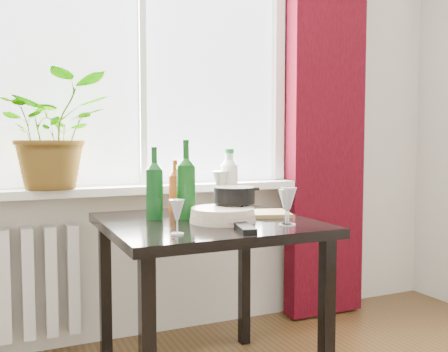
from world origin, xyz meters
name	(u,v)px	position (x,y,z in m)	size (l,w,h in m)	color
window	(141,42)	(0.00, 2.22, 1.60)	(1.72, 0.08, 1.62)	white
windowsill	(146,189)	(0.00, 2.15, 0.82)	(1.72, 0.20, 0.04)	white
curtain	(326,105)	(1.12, 2.12, 1.30)	(0.50, 0.12, 2.56)	#35040D
table	(207,241)	(0.10, 1.55, 0.65)	(0.85, 0.85, 0.74)	black
potted_plant	(54,131)	(-0.46, 2.13, 1.13)	(0.50, 0.44, 0.56)	#366E1D
wine_bottle_left	(154,182)	(-0.09, 1.67, 0.90)	(0.07, 0.07, 0.32)	#0C3F13
wine_bottle_right	(186,179)	(0.04, 1.62, 0.91)	(0.08, 0.08, 0.35)	#0C4210
bottle_amber	(175,185)	(0.06, 1.84, 0.87)	(0.06, 0.06, 0.25)	maroon
cleaning_bottle	(229,178)	(0.34, 1.84, 0.89)	(0.09, 0.09, 0.30)	white
wineglass_front_right	(288,206)	(0.34, 1.28, 0.82)	(0.07, 0.07, 0.15)	silver
wineglass_far_right	(286,207)	(0.34, 1.29, 0.81)	(0.06, 0.06, 0.15)	white
wineglass_back_center	(220,190)	(0.29, 1.82, 0.84)	(0.08, 0.08, 0.20)	#B1B7BF
wineglass_back_left	(156,197)	(-0.07, 1.74, 0.83)	(0.07, 0.07, 0.17)	silver
wineglass_front_left	(177,217)	(-0.12, 1.28, 0.80)	(0.05, 0.05, 0.13)	silver
plate_stack	(223,215)	(0.14, 1.47, 0.77)	(0.28, 0.28, 0.06)	beige
fondue_pot	(234,203)	(0.22, 1.53, 0.81)	(0.20, 0.18, 0.14)	black
tv_remote	(245,228)	(0.14, 1.26, 0.75)	(0.05, 0.18, 0.02)	black
cutting_board	(255,214)	(0.35, 1.57, 0.75)	(0.30, 0.20, 0.02)	#9E8347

